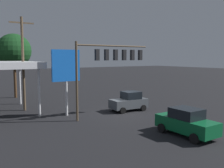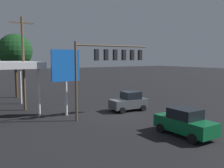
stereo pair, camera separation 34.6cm
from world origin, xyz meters
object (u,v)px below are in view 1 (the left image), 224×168
hatchback_crossing (129,101)px  street_tree (14,51)px  sedan_waiting (186,122)px  utility_pole (23,62)px  traffic_signal_assembly (110,59)px  price_sign (66,68)px

hatchback_crossing → street_tree: (7.80, -15.08, 5.35)m
sedan_waiting → street_tree: 25.13m
utility_pole → hatchback_crossing: utility_pole is taller
traffic_signal_assembly → street_tree: size_ratio=0.89×
traffic_signal_assembly → sedan_waiting: (-1.24, 7.85, -4.30)m
traffic_signal_assembly → street_tree: street_tree is taller
traffic_signal_assembly → price_sign: traffic_signal_assembly is taller
price_sign → hatchback_crossing: (-6.20, 1.54, -3.50)m
traffic_signal_assembly → sedan_waiting: size_ratio=1.74×
utility_pole → street_tree: (-1.11, -9.06, 1.29)m
hatchback_crossing → traffic_signal_assembly: bearing=20.0°
traffic_signal_assembly → street_tree: bearing=-72.8°
utility_pole → price_sign: 5.27m
traffic_signal_assembly → hatchback_crossing: traffic_signal_assembly is taller
traffic_signal_assembly → price_sign: size_ratio=1.25×
utility_pole → street_tree: size_ratio=1.10×
hatchback_crossing → street_tree: bearing=-59.0°
hatchback_crossing → sedan_waiting: (1.65, 8.70, 0.00)m
sedan_waiting → utility_pole: bearing=-153.7°
price_sign → sedan_waiting: price_sign is taller
utility_pole → hatchback_crossing: bearing=145.9°
traffic_signal_assembly → utility_pole: size_ratio=0.81×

